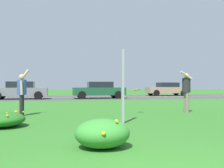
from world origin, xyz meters
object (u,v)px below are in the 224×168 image
(frisbee_orange, at_px, (137,90))
(car_tan_leftmost, at_px, (167,89))
(car_dark_green_center_left, at_px, (99,90))
(person_catcher_dark_shirt, at_px, (186,89))
(car_gray_center_right, at_px, (20,90))
(sign_post_near_path, at_px, (123,86))
(person_thrower_blue_shirt, at_px, (22,91))

(frisbee_orange, xyz_separation_m, car_tan_leftmost, (8.74, 17.03, -0.22))
(car_dark_green_center_left, bearing_deg, person_catcher_dark_shirt, -82.18)
(car_dark_green_center_left, distance_m, car_gray_center_right, 6.62)
(car_tan_leftmost, xyz_separation_m, car_dark_green_center_left, (-8.30, -4.43, 0.00))
(person_catcher_dark_shirt, height_order, frisbee_orange, person_catcher_dark_shirt)
(person_catcher_dark_shirt, relative_size, car_dark_green_center_left, 0.39)
(sign_post_near_path, xyz_separation_m, person_thrower_blue_shirt, (-3.22, 2.69, -0.18))
(car_tan_leftmost, bearing_deg, car_dark_green_center_left, -151.90)
(sign_post_near_path, height_order, car_tan_leftmost, sign_post_near_path)
(frisbee_orange, distance_m, car_tan_leftmost, 19.15)
(person_thrower_blue_shirt, relative_size, car_dark_green_center_left, 0.39)
(person_thrower_blue_shirt, height_order, car_tan_leftmost, person_thrower_blue_shirt)
(person_thrower_blue_shirt, height_order, car_gray_center_right, person_thrower_blue_shirt)
(car_tan_leftmost, bearing_deg, frisbee_orange, -117.17)
(car_tan_leftmost, relative_size, car_dark_green_center_left, 1.00)
(car_tan_leftmost, distance_m, car_dark_green_center_left, 9.41)
(frisbee_orange, bearing_deg, person_thrower_blue_shirt, 177.43)
(car_dark_green_center_left, bearing_deg, sign_post_near_path, -96.26)
(sign_post_near_path, distance_m, car_dark_green_center_left, 15.19)
(person_catcher_dark_shirt, height_order, car_dark_green_center_left, person_catcher_dark_shirt)
(frisbee_orange, xyz_separation_m, car_dark_green_center_left, (0.44, 12.60, -0.22))
(sign_post_near_path, relative_size, car_gray_center_right, 0.49)
(frisbee_orange, height_order, car_tan_leftmost, car_tan_leftmost)
(car_dark_green_center_left, bearing_deg, person_thrower_blue_shirt, -111.44)
(sign_post_near_path, distance_m, car_gray_center_right, 15.89)
(sign_post_near_path, xyz_separation_m, car_tan_leftmost, (9.96, 19.52, -0.37))
(car_tan_leftmost, bearing_deg, person_thrower_blue_shirt, -128.05)
(person_catcher_dark_shirt, xyz_separation_m, car_dark_green_center_left, (-1.73, 12.57, -0.25))
(frisbee_orange, relative_size, car_tan_leftmost, 0.06)
(frisbee_orange, bearing_deg, car_gray_center_right, 116.14)
(person_catcher_dark_shirt, height_order, car_gray_center_right, person_catcher_dark_shirt)
(sign_post_near_path, distance_m, car_tan_leftmost, 21.92)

